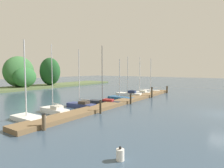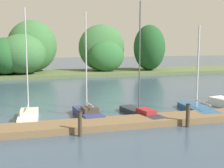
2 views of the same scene
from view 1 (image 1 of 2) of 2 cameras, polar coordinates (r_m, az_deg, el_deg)
The scene contains 15 objects.
dock_pier at distance 23.11m, azimuth 3.47°, elevation -5.22°, with size 27.28×1.80×0.35m.
sailboat_0 at distance 16.66m, azimuth -24.23°, elevation -8.94°, with size 1.39×3.17×6.34m.
sailboat_1 at distance 18.44m, azimuth -17.14°, elevation -7.40°, with size 1.24×3.43×6.32m.
sailboat_2 at distance 20.56m, azimuth -9.46°, elevation -6.08°, with size 1.36×3.49×6.16m.
sailboat_3 at distance 22.38m, azimuth -2.54°, elevation -5.22°, with size 1.60×4.29×6.78m.
sailboat_4 at distance 25.68m, azimuth 2.45°, elevation -4.04°, with size 1.51×3.99×5.45m.
sailboat_5 at distance 28.40m, azimuth 5.03°, elevation -3.04°, with size 1.93×3.92×5.92m.
sailboat_6 at distance 31.57m, azimuth 8.57°, elevation -2.40°, with size 2.06×3.37×6.00m.
sailboat_7 at distance 34.20m, azimuth 11.65°, elevation -1.92°, with size 1.40×3.37×5.97m.
mooring_piling_0 at distance 13.55m, azimuth -19.83°, elevation -10.72°, with size 0.29×0.29×1.11m.
mooring_piling_1 at distance 17.42m, azimuth -3.50°, elevation -6.89°, with size 0.22×0.22×1.25m.
mooring_piling_2 at distance 22.15m, azimuth 5.64°, elevation -4.46°, with size 0.24×0.24×1.25m.
mooring_piling_3 at distance 27.73m, azimuth 11.91°, elevation -2.45°, with size 0.27×0.27×1.53m.
mooring_piling_4 at distance 33.87m, azimuth 16.25°, elevation -1.59°, with size 0.32×0.32×1.20m.
channel_buoy_0 at distance 8.96m, azimuth 2.48°, elevation -20.48°, with size 0.37×0.37×0.64m.
Camera 1 is at (-19.47, -1.14, 4.04)m, focal length 30.34 mm.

